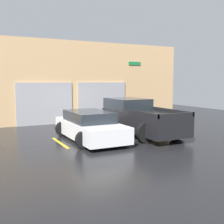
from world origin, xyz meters
name	(u,v)px	position (x,y,z in m)	size (l,w,h in m)	color
ground_plane	(98,130)	(0.00, 0.00, 0.00)	(28.00, 28.00, 0.00)	black
shophouse_building	(76,83)	(-0.01, 3.29, 2.44)	(14.57, 0.68, 4.95)	tan
pickup_truck	(139,117)	(1.32, -1.93, 0.80)	(2.44, 5.04, 1.65)	black
sedan_white	(90,126)	(-1.32, -2.16, 0.59)	(2.24, 4.43, 1.24)	white
parking_stripe_far_left	(60,143)	(-2.64, -2.18, 0.00)	(0.12, 2.20, 0.01)	gold
parking_stripe_left	(117,137)	(0.00, -2.18, 0.00)	(0.12, 2.20, 0.01)	gold
parking_stripe_centre	(164,132)	(2.64, -2.18, 0.00)	(0.12, 2.20, 0.01)	gold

